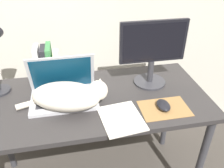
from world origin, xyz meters
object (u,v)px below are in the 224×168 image
laptop (64,91)px  computer_mouse (163,105)px  book_row (48,66)px  notepad (121,118)px  external_monitor (153,50)px  cat (69,96)px

laptop → computer_mouse: 0.55m
book_row → notepad: size_ratio=0.94×
computer_mouse → notepad: size_ratio=0.40×
computer_mouse → notepad: 0.24m
laptop → book_row: size_ratio=1.49×
external_monitor → notepad: external_monitor is taller
book_row → notepad: bearing=-50.0°
computer_mouse → notepad: bearing=-169.6°
laptop → cat: size_ratio=0.74×
laptop → computer_mouse: bearing=-20.3°
laptop → computer_mouse: (0.52, -0.19, -0.03)m
notepad → cat: bearing=148.0°
cat → laptop: bearing=110.1°
external_monitor → notepad: 0.45m
external_monitor → computer_mouse: external_monitor is taller
cat → external_monitor: size_ratio=1.24×
cat → computer_mouse: cat is taller
cat → book_row: size_ratio=2.00×
laptop → notepad: 0.37m
cat → external_monitor: external_monitor is taller
notepad → book_row: bearing=130.0°
laptop → computer_mouse: size_ratio=3.49×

